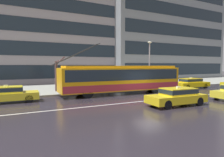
{
  "coord_description": "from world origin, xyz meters",
  "views": [
    {
      "loc": [
        -10.96,
        -14.07,
        2.9
      ],
      "look_at": [
        -1.83,
        3.74,
        1.55
      ],
      "focal_mm": 31.64,
      "sensor_mm": 36.0,
      "label": 1
    }
  ],
  "objects_px": {
    "taxi_ahead_of_bus": "(191,83)",
    "pedestrian_at_shelter": "(144,75)",
    "pedestrian_approaching_curb": "(109,75)",
    "pedestrian_walking_past": "(110,75)",
    "street_lamp": "(149,60)",
    "trolleybus": "(122,78)",
    "taxi_oncoming_near": "(177,96)",
    "taxi_queued_behind_bus": "(7,94)",
    "pedestrian_waiting_by_pole": "(87,77)",
    "bus_shelter": "(86,73)",
    "street_tree_bare": "(57,74)"
  },
  "relations": [
    {
      "from": "taxi_ahead_of_bus",
      "to": "pedestrian_at_shelter",
      "type": "bearing_deg",
      "value": 156.61
    },
    {
      "from": "pedestrian_approaching_curb",
      "to": "pedestrian_walking_past",
      "type": "xyz_separation_m",
      "value": [
        -0.58,
        -1.22,
        0.15
      ]
    },
    {
      "from": "pedestrian_at_shelter",
      "to": "street_lamp",
      "type": "distance_m",
      "value": 2.14
    },
    {
      "from": "taxi_ahead_of_bus",
      "to": "pedestrian_walking_past",
      "type": "relative_size",
      "value": 2.27
    },
    {
      "from": "taxi_ahead_of_bus",
      "to": "street_lamp",
      "type": "bearing_deg",
      "value": 150.28
    },
    {
      "from": "trolleybus",
      "to": "pedestrian_at_shelter",
      "type": "height_order",
      "value": "trolleybus"
    },
    {
      "from": "trolleybus",
      "to": "taxi_oncoming_near",
      "type": "height_order",
      "value": "trolleybus"
    },
    {
      "from": "taxi_queued_behind_bus",
      "to": "pedestrian_waiting_by_pole",
      "type": "relative_size",
      "value": 2.26
    },
    {
      "from": "taxi_oncoming_near",
      "to": "bus_shelter",
      "type": "bearing_deg",
      "value": 105.39
    },
    {
      "from": "pedestrian_walking_past",
      "to": "taxi_oncoming_near",
      "type": "bearing_deg",
      "value": -87.32
    },
    {
      "from": "taxi_queued_behind_bus",
      "to": "street_tree_bare",
      "type": "height_order",
      "value": "street_tree_bare"
    },
    {
      "from": "taxi_ahead_of_bus",
      "to": "pedestrian_at_shelter",
      "type": "height_order",
      "value": "pedestrian_at_shelter"
    },
    {
      "from": "taxi_ahead_of_bus",
      "to": "street_lamp",
      "type": "distance_m",
      "value": 6.02
    },
    {
      "from": "taxi_queued_behind_bus",
      "to": "pedestrian_at_shelter",
      "type": "height_order",
      "value": "pedestrian_at_shelter"
    },
    {
      "from": "bus_shelter",
      "to": "pedestrian_walking_past",
      "type": "relative_size",
      "value": 2.04
    },
    {
      "from": "pedestrian_approaching_curb",
      "to": "pedestrian_waiting_by_pole",
      "type": "distance_m",
      "value": 4.12
    },
    {
      "from": "taxi_queued_behind_bus",
      "to": "street_lamp",
      "type": "bearing_deg",
      "value": 10.12
    },
    {
      "from": "taxi_ahead_of_bus",
      "to": "taxi_oncoming_near",
      "type": "xyz_separation_m",
      "value": [
        -9.55,
        -7.01,
        -0.0
      ]
    },
    {
      "from": "bus_shelter",
      "to": "pedestrian_approaching_curb",
      "type": "distance_m",
      "value": 3.15
    },
    {
      "from": "trolleybus",
      "to": "pedestrian_waiting_by_pole",
      "type": "height_order",
      "value": "trolleybus"
    },
    {
      "from": "street_tree_bare",
      "to": "pedestrian_walking_past",
      "type": "bearing_deg",
      "value": -8.92
    },
    {
      "from": "trolleybus",
      "to": "pedestrian_walking_past",
      "type": "relative_size",
      "value": 6.49
    },
    {
      "from": "trolleybus",
      "to": "taxi_oncoming_near",
      "type": "distance_m",
      "value": 6.92
    },
    {
      "from": "pedestrian_waiting_by_pole",
      "to": "taxi_ahead_of_bus",
      "type": "bearing_deg",
      "value": -9.49
    },
    {
      "from": "taxi_oncoming_near",
      "to": "taxi_ahead_of_bus",
      "type": "bearing_deg",
      "value": 36.27
    },
    {
      "from": "bus_shelter",
      "to": "pedestrian_walking_past",
      "type": "bearing_deg",
      "value": -18.71
    },
    {
      "from": "taxi_queued_behind_bus",
      "to": "pedestrian_at_shelter",
      "type": "bearing_deg",
      "value": 9.86
    },
    {
      "from": "trolleybus",
      "to": "taxi_queued_behind_bus",
      "type": "relative_size",
      "value": 2.96
    },
    {
      "from": "trolleybus",
      "to": "street_lamp",
      "type": "bearing_deg",
      "value": 26.48
    },
    {
      "from": "trolleybus",
      "to": "pedestrian_at_shelter",
      "type": "relative_size",
      "value": 6.72
    },
    {
      "from": "taxi_oncoming_near",
      "to": "street_lamp",
      "type": "relative_size",
      "value": 0.77
    },
    {
      "from": "pedestrian_approaching_curb",
      "to": "street_tree_bare",
      "type": "bearing_deg",
      "value": -177.19
    },
    {
      "from": "taxi_ahead_of_bus",
      "to": "street_lamp",
      "type": "relative_size",
      "value": 0.8
    },
    {
      "from": "pedestrian_approaching_curb",
      "to": "street_lamp",
      "type": "xyz_separation_m",
      "value": [
        4.86,
        -1.6,
        1.94
      ]
    },
    {
      "from": "bus_shelter",
      "to": "street_lamp",
      "type": "xyz_separation_m",
      "value": [
        7.96,
        -1.22,
        1.53
      ]
    },
    {
      "from": "taxi_queued_behind_bus",
      "to": "street_lamp",
      "type": "xyz_separation_m",
      "value": [
        15.87,
        2.83,
        2.9
      ]
    },
    {
      "from": "trolleybus",
      "to": "taxi_ahead_of_bus",
      "type": "relative_size",
      "value": 2.86
    },
    {
      "from": "taxi_queued_behind_bus",
      "to": "pedestrian_waiting_by_pole",
      "type": "bearing_deg",
      "value": 17.87
    },
    {
      "from": "trolleybus",
      "to": "bus_shelter",
      "type": "xyz_separation_m",
      "value": [
        -2.38,
        4.0,
        0.49
      ]
    },
    {
      "from": "bus_shelter",
      "to": "pedestrian_waiting_by_pole",
      "type": "xyz_separation_m",
      "value": [
        -0.48,
        -1.66,
        -0.35
      ]
    },
    {
      "from": "taxi_queued_behind_bus",
      "to": "taxi_oncoming_near",
      "type": "distance_m",
      "value": 12.84
    },
    {
      "from": "bus_shelter",
      "to": "taxi_ahead_of_bus",
      "type": "bearing_deg",
      "value": -17.02
    },
    {
      "from": "trolleybus",
      "to": "pedestrian_waiting_by_pole",
      "type": "xyz_separation_m",
      "value": [
        -2.86,
        2.34,
        0.14
      ]
    },
    {
      "from": "taxi_queued_behind_bus",
      "to": "street_tree_bare",
      "type": "xyz_separation_m",
      "value": [
        4.63,
        4.12,
        1.25
      ]
    },
    {
      "from": "pedestrian_at_shelter",
      "to": "pedestrian_approaching_curb",
      "type": "distance_m",
      "value": 4.34
    },
    {
      "from": "trolleybus",
      "to": "taxi_ahead_of_bus",
      "type": "bearing_deg",
      "value": 0.94
    },
    {
      "from": "trolleybus",
      "to": "pedestrian_walking_past",
      "type": "height_order",
      "value": "trolleybus"
    },
    {
      "from": "taxi_oncoming_near",
      "to": "pedestrian_at_shelter",
      "type": "relative_size",
      "value": 2.26
    },
    {
      "from": "bus_shelter",
      "to": "street_lamp",
      "type": "relative_size",
      "value": 0.72
    },
    {
      "from": "taxi_oncoming_near",
      "to": "pedestrian_at_shelter",
      "type": "xyz_separation_m",
      "value": [
        4.05,
        9.39,
        0.98
      ]
    }
  ]
}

